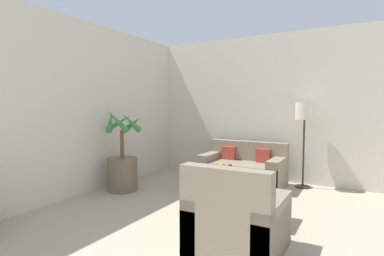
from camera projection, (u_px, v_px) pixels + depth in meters
wall_back at (321, 108)px, 5.14m from camera, size 7.88×0.06×2.70m
wall_left at (24, 108)px, 3.86m from camera, size 0.06×8.13×2.70m
potted_palm at (123, 166)px, 4.89m from camera, size 0.64×0.63×1.35m
sofa_loveseat at (243, 170)px, 5.29m from camera, size 1.43×0.76×0.74m
floor_lamp at (305, 116)px, 5.02m from camera, size 0.30×0.30×1.45m
coffee_table at (231, 176)px, 4.46m from camera, size 1.06×0.49×0.39m
fruit_bowl at (226, 171)px, 4.45m from camera, size 0.26×0.26×0.05m
apple_red at (230, 166)px, 4.47m from camera, size 0.08×0.08×0.08m
apple_green at (226, 168)px, 4.37m from camera, size 0.07×0.07×0.07m
orange_fruit at (222, 166)px, 4.48m from camera, size 0.09×0.09×0.09m
armchair at (237, 222)px, 2.83m from camera, size 0.82×0.80×0.86m
ottoman at (258, 207)px, 3.59m from camera, size 0.56×0.52×0.35m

